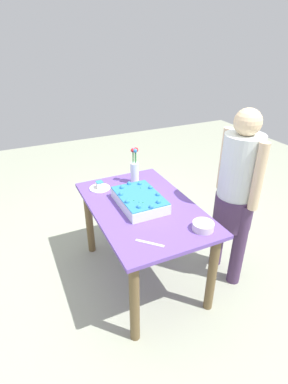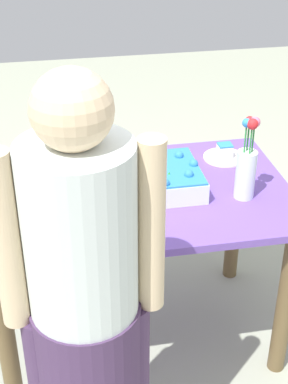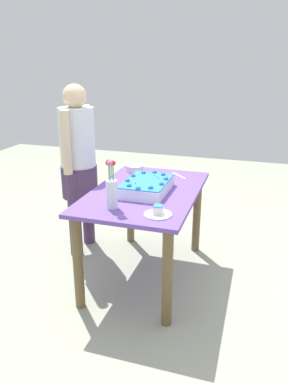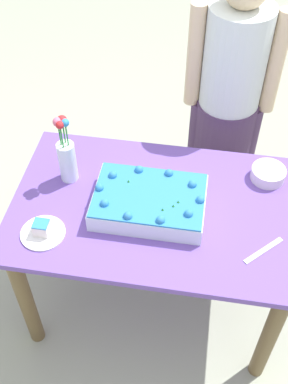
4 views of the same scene
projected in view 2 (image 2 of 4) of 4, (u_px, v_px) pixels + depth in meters
name	position (u px, v px, depth m)	size (l,w,h in m)	color
ground_plane	(137.00, 331.00, 2.68)	(8.00, 8.00, 0.00)	#9EA48E
dining_table	(136.00, 221.00, 2.38)	(1.23, 0.79, 0.73)	#6949A5
sheet_cake	(142.00, 179.00, 2.30)	(0.46, 0.32, 0.11)	white
serving_plate_with_slice	(224.00, 154.00, 2.55)	(0.18, 0.18, 0.07)	white
cake_knife	(20.00, 182.00, 2.37)	(0.20, 0.02, 0.00)	silver
flower_vase	(246.00, 167.00, 2.21)	(0.08, 0.08, 0.33)	white
fruit_bowl	(15.00, 234.00, 2.01)	(0.15, 0.15, 0.05)	silver
person_standing	(84.00, 291.00, 1.62)	(0.45, 0.31, 1.49)	#483154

